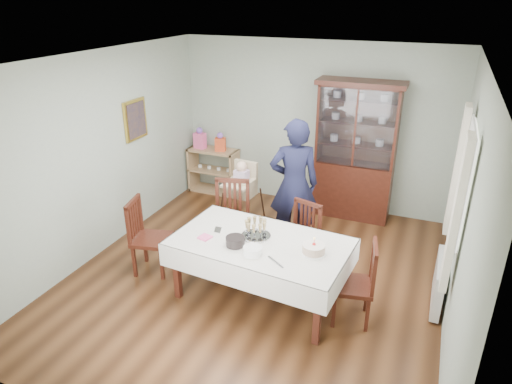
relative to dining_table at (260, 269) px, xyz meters
The scene contains 25 objects.
floor 0.56m from the dining_table, 120.72° to the left, with size 5.00×5.00×0.00m, color #593319.
room_shell 1.60m from the dining_table, 103.27° to the left, with size 5.00×5.00×5.00m.
dining_table is the anchor object (origin of this frame).
china_cabinet 2.76m from the dining_table, 78.25° to the left, with size 1.30×0.48×2.18m.
sideboard 3.28m from the dining_table, 126.67° to the left, with size 0.90×0.38×0.80m.
picture_frame 2.97m from the dining_table, 154.66° to the left, with size 0.04×0.48×0.58m, color gold.
window 2.41m from the dining_table, 17.89° to the left, with size 0.04×1.02×1.22m, color white.
curtain_left 2.22m from the dining_table, ahead, with size 0.07×0.30×1.55m, color silver.
curtain_right 2.56m from the dining_table, 33.04° to the left, with size 0.07×0.30×1.55m, color silver.
radiator 2.06m from the dining_table, 18.40° to the left, with size 0.10×0.80×0.55m, color white.
chair_far_left 0.98m from the dining_table, 135.96° to the left, with size 0.59×0.59×1.08m.
chair_far_right 0.73m from the dining_table, 68.89° to the left, with size 0.53×0.53×0.95m.
chair_end_left 1.52m from the dining_table, behind, with size 0.53×0.53×0.99m.
chair_end_right 1.10m from the dining_table, ahead, with size 0.50×0.50×0.96m.
woman 1.44m from the dining_table, 91.68° to the left, with size 0.68×0.45×1.86m, color black.
high_chair 1.70m from the dining_table, 121.15° to the left, with size 0.54×0.54×1.11m.
champagne_tray 0.46m from the dining_table, 138.21° to the left, with size 0.34×0.34×0.21m.
birthday_cake 0.76m from the dining_table, ahead, with size 0.29×0.29×0.20m.
plate_stack_dark 0.52m from the dining_table, 139.92° to the right, with size 0.22×0.22×0.10m, color black.
plate_stack_white 0.51m from the dining_table, 84.80° to the right, with size 0.21×0.21×0.09m, color white.
napkin_stack 0.75m from the dining_table, 164.29° to the right, with size 0.13×0.13×0.02m, color #FA5C98.
cutlery 0.71m from the dining_table, behind, with size 0.10×0.15×0.01m, color silver, non-canonical shape.
cake_knife 0.60m from the dining_table, 48.57° to the right, with size 0.27×0.02×0.01m, color silver.
gift_bag_pink 3.46m from the dining_table, 130.12° to the left, with size 0.22×0.15×0.38m.
gift_bag_orange 3.22m from the dining_table, 124.55° to the left, with size 0.21×0.17×0.33m.
Camera 1 is at (1.87, -4.54, 3.36)m, focal length 32.00 mm.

